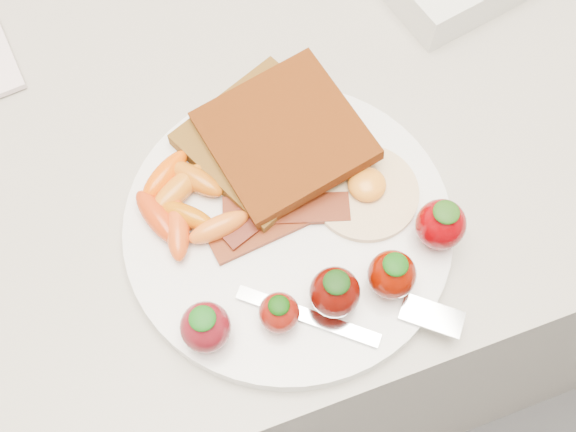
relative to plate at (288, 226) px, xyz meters
name	(u,v)px	position (x,y,z in m)	size (l,w,h in m)	color
counter	(248,267)	(-0.01, 0.15, -0.46)	(2.00, 0.60, 0.90)	gray
plate	(288,226)	(0.00, 0.00, 0.00)	(0.27, 0.27, 0.02)	white
toast_lower	(268,141)	(0.01, 0.07, 0.02)	(0.12, 0.12, 0.01)	#4E3009
toast_upper	(284,136)	(0.02, 0.07, 0.03)	(0.12, 0.12, 0.01)	#3D1B04
fried_egg	(366,190)	(0.07, 0.00, 0.01)	(0.12, 0.12, 0.02)	beige
bacon_strips	(277,212)	(-0.01, 0.01, 0.01)	(0.12, 0.07, 0.01)	#4A1907
baby_carrots	(181,203)	(-0.08, 0.04, 0.02)	(0.09, 0.10, 0.02)	#CB6713
strawberries	(340,281)	(0.02, -0.07, 0.03)	(0.24, 0.06, 0.05)	maroon
fork	(364,316)	(0.03, -0.10, 0.01)	(0.16, 0.10, 0.00)	silver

